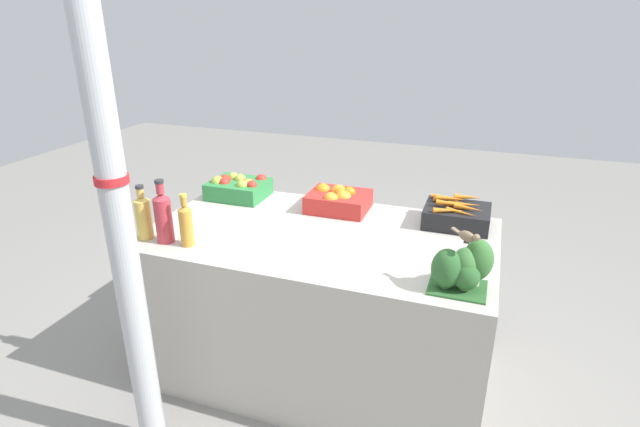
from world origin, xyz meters
TOP-DOWN VIEW (x-y plane):
  - ground_plane at (0.00, 0.00)m, footprint 10.00×10.00m
  - market_table at (0.00, 0.00)m, footprint 1.67×0.95m
  - support_pole at (-0.52, -0.75)m, footprint 0.12×0.12m
  - apple_crate at (-0.61, 0.32)m, footprint 0.32×0.26m
  - orange_crate at (-0.01, 0.32)m, footprint 0.32×0.26m
  - carrot_crate at (0.61, 0.32)m, footprint 0.32×0.26m
  - broccoli_pile at (0.69, -0.32)m, footprint 0.23×0.19m
  - juice_bottle_golden at (-0.76, -0.33)m, footprint 0.07×0.07m
  - juice_bottle_ruby at (-0.65, -0.33)m, footprint 0.08×0.08m
  - juice_bottle_amber at (-0.53, -0.33)m, footprint 0.06×0.06m
  - sparrow_bird at (0.70, -0.33)m, footprint 0.12×0.09m

SIDE VIEW (x-z plane):
  - ground_plane at x=0.00m, z-range 0.00..0.00m
  - market_table at x=0.00m, z-range 0.00..0.80m
  - carrot_crate at x=0.61m, z-range 0.78..0.92m
  - orange_crate at x=-0.01m, z-range 0.79..0.92m
  - apple_crate at x=-0.61m, z-range 0.79..0.92m
  - broccoli_pile at x=0.69m, z-range 0.79..0.99m
  - juice_bottle_amber at x=-0.53m, z-range 0.78..1.02m
  - juice_bottle_golden at x=-0.76m, z-range 0.78..1.04m
  - juice_bottle_ruby at x=-0.65m, z-range 0.77..1.07m
  - sparrow_bird at x=0.70m, z-range 1.00..1.05m
  - support_pole at x=-0.52m, z-range 0.00..2.27m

